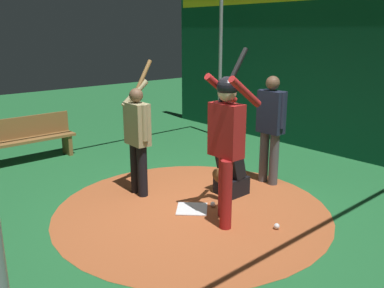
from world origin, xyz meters
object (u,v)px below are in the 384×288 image
visitor (138,134)px  baseball_1 (277,226)px  home_plate (192,209)px  batter (227,135)px  umpire (271,124)px  baseball_0 (213,204)px  catcher (230,172)px  bench (28,138)px

visitor → baseball_1: size_ratio=26.95×
home_plate → batter: (-0.09, 0.55, 1.15)m
umpire → baseball_1: size_ratio=23.52×
baseball_0 → catcher: bearing=-161.7°
batter → catcher: 1.23m
batter → baseball_1: bearing=118.6°
bench → baseball_1: size_ratio=23.18×
home_plate → visitor: size_ratio=0.21×
umpire → baseball_1: bearing=42.3°
baseball_1 → visitor: bearing=-73.7°
batter → umpire: size_ratio=1.27×
visitor → bench: 2.87m
umpire → bench: (2.49, -3.75, -0.54)m
catcher → visitor: size_ratio=0.46×
catcher → baseball_1: bearing=71.9°
umpire → catcher: bearing=-4.6°
bench → baseball_0: bearing=106.3°
catcher → visitor: visitor is taller
batter → bench: (0.94, -4.27, -0.72)m
batter → catcher: (-0.71, -0.59, -0.81)m
batter → catcher: size_ratio=2.42×
home_plate → umpire: (-1.63, 0.03, 0.97)m
home_plate → bench: 3.84m
home_plate → catcher: size_ratio=0.46×
catcher → umpire: 1.05m
catcher → baseball_1: (0.39, 1.18, -0.31)m
bench → baseball_0: size_ratio=23.18×
bench → catcher: bearing=114.1°
batter → baseball_0: batter is taller
home_plate → baseball_1: 1.22m
home_plate → catcher: (-0.79, -0.04, 0.34)m
batter → umpire: 1.64m
home_plate → baseball_1: bearing=109.6°
umpire → visitor: bearing=-28.4°
visitor → catcher: bearing=140.2°
bench → visitor: bearing=103.2°
catcher → umpire: (-0.84, 0.07, 0.63)m
home_plate → baseball_0: 0.31m
home_plate → baseball_1: (-0.41, 1.14, 0.03)m
batter → bench: bearing=-77.6°
catcher → umpire: size_ratio=0.53×
umpire → bench: umpire is taller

